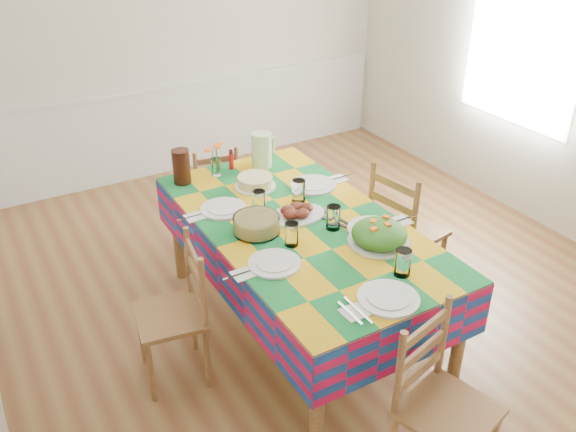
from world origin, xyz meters
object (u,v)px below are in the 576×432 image
Objects in this scene: tea_pitcher at (181,167)px; chair_left at (177,314)px; chair_right at (403,232)px; dining_table at (300,236)px; green_pitcher at (262,150)px; chair_near at (441,407)px; chair_far at (215,194)px; meat_platter at (297,212)px.

chair_left is (-0.43, -0.91, -0.50)m from tea_pitcher.
chair_left is 1.71m from chair_right.
dining_table is 0.92m from green_pitcher.
chair_near reaches higher than chair_left.
chair_far is (0.00, 2.71, -0.05)m from chair_near.
meat_platter is 0.94m from tea_pitcher.
dining_table is at bearing 79.91° from chair_right.
chair_right reaches higher than chair_far.
chair_near is (-0.01, -1.35, -0.26)m from dining_table.
chair_near is at bearing 41.10° from chair_left.
green_pitcher is 0.28× the size of chair_left.
dining_table is 8.67× the size of tea_pitcher.
chair_right is at bearing 132.51° from chair_far.
chair_right is (0.85, -0.01, -0.23)m from dining_table.
dining_table is 2.46× the size of chair_far.
dining_table is at bearing 100.54° from chair_far.
tea_pitcher reaches higher than chair_far.
meat_platter is (0.02, 0.08, 0.12)m from dining_table.
chair_left reaches higher than chair_far.
meat_platter is at bearing -61.45° from tea_pitcher.
chair_far is at bearing 91.23° from meat_platter.
tea_pitcher reaches higher than dining_table.
tea_pitcher is (-0.45, 0.83, 0.09)m from meat_platter.
chair_right is (1.28, -0.91, -0.45)m from tea_pitcher.
chair_right is (0.86, -1.36, 0.08)m from chair_far.
meat_platter is 1.48m from chair_near.
meat_platter is at bearing 73.83° from chair_near.
dining_table is 0.88m from chair_right.
chair_near is (0.42, -2.26, -0.48)m from tea_pitcher.
tea_pitcher is 0.28× the size of chair_far.
meat_platter is at bearing 75.67° from dining_table.
chair_right is at bearing -5.98° from meat_platter.
chair_far is at bearing 22.71° from chair_right.
tea_pitcher is 0.27× the size of chair_left.
green_pitcher is (0.19, 0.87, 0.22)m from dining_table.
meat_platter is 0.41× the size of chair_left.
chair_right reaches higher than meat_platter.
dining_table is 0.90m from chair_left.
chair_far is (-0.20, 0.48, -0.53)m from green_pitcher.
chair_near is at bearing -79.52° from tea_pitcher.
meat_platter is at bearing 101.47° from chair_far.
meat_platter is 0.36× the size of chair_right.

